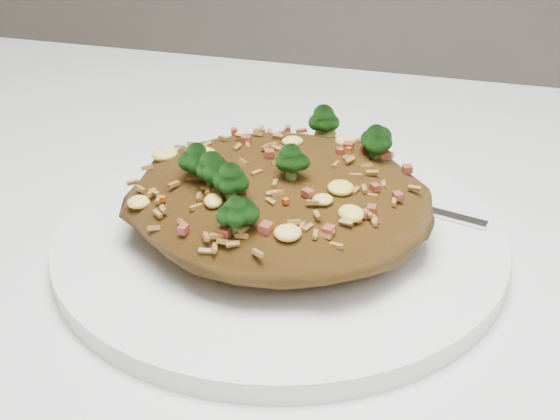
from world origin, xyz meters
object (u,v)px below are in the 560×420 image
(fork, at_px, (383,199))
(dining_table, at_px, (206,392))
(fried_rice, at_px, (280,188))
(plate, at_px, (280,239))

(fork, bearing_deg, dining_table, -117.91)
(fried_rice, bearing_deg, fork, 43.69)
(dining_table, height_order, plate, plate)
(dining_table, bearing_deg, fried_rice, 52.72)
(dining_table, distance_m, fried_rice, 0.15)
(dining_table, xyz_separation_m, fried_rice, (0.04, 0.05, 0.14))
(plate, bearing_deg, fried_rice, -122.01)
(fried_rice, bearing_deg, plate, 57.99)
(dining_table, bearing_deg, fork, 47.62)
(plate, relative_size, fork, 1.81)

